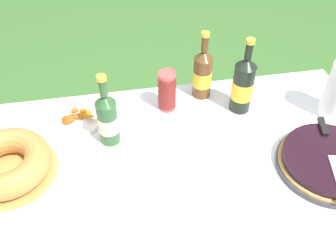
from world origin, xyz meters
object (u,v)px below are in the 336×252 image
Objects in this scene: bundt_cake at (6,163)px; juice_bottle_red at (243,85)px; serving_knife at (330,149)px; cider_bottle_green at (108,118)px; cider_bottle_amber at (203,73)px; cup_stack at (167,91)px; berry_tart at (329,162)px; snack_plate_left at (79,118)px.

juice_bottle_red reaches higher than bundt_cake.
serving_knife is 0.79m from cider_bottle_green.
bundt_cake is at bearing -158.19° from cider_bottle_amber.
berry_tart is at bearing -39.37° from cup_stack.
cider_bottle_amber reaches higher than snack_plate_left.
berry_tart is 1.20× the size of cider_bottle_amber.
snack_plate_left is (-0.12, 0.13, -0.10)m from cider_bottle_green.
bundt_cake is (-1.10, 0.17, 0.02)m from berry_tart.
serving_knife is 1.13× the size of juice_bottle_red.
berry_tart is 1.80× the size of snack_plate_left.
berry_tart is 0.66m from cup_stack.
serving_knife is at bearing -7.25° from bundt_cake.
serving_knife is at bearing -17.61° from cider_bottle_green.
bundt_cake is 1.11× the size of cider_bottle_amber.
serving_knife is 1.23× the size of cider_bottle_amber.
berry_tart is 0.95m from snack_plate_left.
cider_bottle_green is at bearing -47.54° from snack_plate_left.
juice_bottle_red is at bearing 120.38° from berry_tart.
cup_stack is at bearing 31.01° from cider_bottle_green.
cider_bottle_green is 0.54m from juice_bottle_red.
cider_bottle_amber is (-0.34, 0.47, 0.08)m from berry_tart.
cider_bottle_green reaches higher than serving_knife.
snack_plate_left is (-0.65, 0.04, -0.11)m from juice_bottle_red.
cider_bottle_amber is at bearing 126.01° from berry_tart.
bundt_cake reaches higher than serving_knife.
juice_bottle_red reaches higher than serving_knife.
bundt_cake is at bearing -136.66° from snack_plate_left.
cup_stack reaches higher than berry_tart.
cup_stack is 0.59× the size of cider_bottle_amber.
snack_plate_left is (0.24, 0.23, -0.03)m from bundt_cake.
serving_knife is 1.12m from bundt_cake.
serving_knife is 0.95m from snack_plate_left.
cider_bottle_green is at bearing -170.48° from juice_bottle_red.
cup_stack is at bearing -112.86° from serving_knife.
berry_tart is at bearing -59.62° from juice_bottle_red.
juice_bottle_red reaches higher than cider_bottle_amber.
cider_bottle_green and cider_bottle_amber have the same top height.
juice_bottle_red is 1.63× the size of snack_plate_left.
cider_bottle_amber reaches higher than berry_tart.
juice_bottle_red is 0.66m from snack_plate_left.
bundt_cake is at bearing -164.65° from cider_bottle_green.
cup_stack is at bearing -159.39° from cider_bottle_amber.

